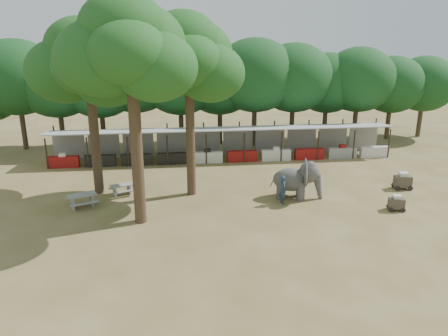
{
  "coord_description": "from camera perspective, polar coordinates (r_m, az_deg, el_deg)",
  "views": [
    {
      "loc": [
        -4.0,
        -20.63,
        10.12
      ],
      "look_at": [
        -1.0,
        5.0,
        2.0
      ],
      "focal_mm": 35.0,
      "sensor_mm": 36.0,
      "label": 1
    }
  ],
  "objects": [
    {
      "name": "yard_tree_back",
      "position": [
        26.88,
        -4.97,
        14.04
      ],
      "size": [
        7.1,
        6.9,
        11.36
      ],
      "color": "#332316",
      "rests_on": "ground"
    },
    {
      "name": "cart_back",
      "position": [
        31.47,
        22.31,
        -1.56
      ],
      "size": [
        1.26,
        0.91,
        1.15
      ],
      "rotation": [
        0.0,
        0.0,
        -0.12
      ],
      "color": "#382F24",
      "rests_on": "ground"
    },
    {
      "name": "yard_tree_center",
      "position": [
        22.94,
        -12.43,
        14.8
      ],
      "size": [
        7.1,
        6.9,
        12.04
      ],
      "color": "#332316",
      "rests_on": "ground"
    },
    {
      "name": "cart_front",
      "position": [
        27.65,
        21.6,
        -4.26
      ],
      "size": [
        1.08,
        0.82,
        0.94
      ],
      "rotation": [
        0.0,
        0.0,
        -0.22
      ],
      "color": "#382F24",
      "rests_on": "ground"
    },
    {
      "name": "elephant",
      "position": [
        27.77,
        9.53,
        -1.47
      ],
      "size": [
        3.29,
        2.41,
        2.44
      ],
      "rotation": [
        0.0,
        0.0,
        -0.26
      ],
      "color": "#413E3E",
      "rests_on": "ground"
    },
    {
      "name": "picnic_table_near",
      "position": [
        27.46,
        -18.04,
        -3.85
      ],
      "size": [
        2.1,
        2.01,
        0.83
      ],
      "rotation": [
        0.0,
        0.0,
        0.4
      ],
      "color": "gray",
      "rests_on": "ground"
    },
    {
      "name": "ground",
      "position": [
        23.33,
        3.91,
        -8.29
      ],
      "size": [
        100.0,
        100.0,
        0.0
      ],
      "primitive_type": "plane",
      "color": "brown",
      "rests_on": "ground"
    },
    {
      "name": "yard_tree_left",
      "position": [
        28.35,
        -17.54,
        12.8
      ],
      "size": [
        7.1,
        6.9,
        11.02
      ],
      "color": "#332316",
      "rests_on": "ground"
    },
    {
      "name": "picnic_table_far",
      "position": [
        28.84,
        -13.22,
        -2.59
      ],
      "size": [
        1.79,
        1.72,
        0.7
      ],
      "rotation": [
        0.0,
        0.0,
        0.42
      ],
      "color": "gray",
      "rests_on": "ground"
    },
    {
      "name": "handler",
      "position": [
        26.83,
        7.7,
        -2.81
      ],
      "size": [
        0.48,
        0.68,
        1.79
      ],
      "primitive_type": "imported",
      "rotation": [
        0.0,
        0.0,
        1.66
      ],
      "color": "#26384C",
      "rests_on": "ground"
    },
    {
      "name": "vendor_stalls",
      "position": [
        35.84,
        -0.06,
        3.03
      ],
      "size": [
        28.0,
        2.99,
        2.8
      ],
      "color": "#A8AAB1",
      "rests_on": "ground"
    },
    {
      "name": "backdrop_trees",
      "position": [
        40.1,
        -0.93,
        10.87
      ],
      "size": [
        46.46,
        5.95,
        8.33
      ],
      "color": "#332316",
      "rests_on": "ground"
    }
  ]
}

